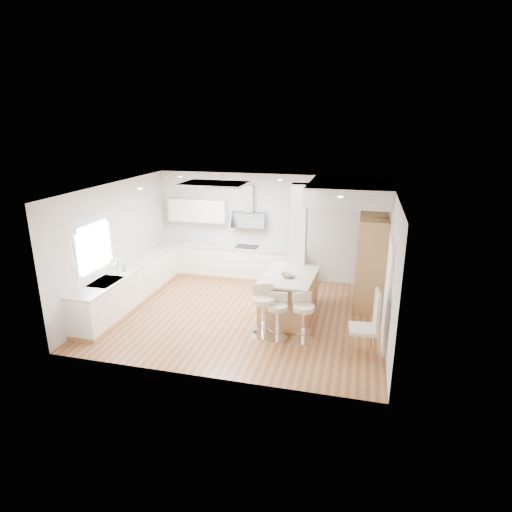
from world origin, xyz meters
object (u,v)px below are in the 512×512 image
(bar_stool_b, at_px, (278,314))
(bar_stool_a, at_px, (264,308))
(peninsula, at_px, (289,295))
(dining_chair, at_px, (370,322))
(bar_stool_c, at_px, (303,315))

(bar_stool_b, bearing_deg, bar_stool_a, 164.84)
(peninsula, bearing_deg, bar_stool_b, -89.49)
(peninsula, distance_m, bar_stool_b, 1.02)
(bar_stool_a, bearing_deg, dining_chair, -25.77)
(bar_stool_b, height_order, bar_stool_c, bar_stool_c)
(bar_stool_b, xyz_separation_m, bar_stool_c, (0.50, 0.03, 0.02))
(peninsula, xyz_separation_m, bar_stool_b, (-0.05, -1.01, 0.02))
(dining_chair, bearing_deg, bar_stool_c, 163.01)
(bar_stool_a, relative_size, bar_stool_c, 1.10)
(bar_stool_c, bearing_deg, dining_chair, -35.62)
(peninsula, bearing_deg, dining_chair, -33.02)
(peninsula, relative_size, bar_stool_b, 1.83)
(bar_stool_a, bearing_deg, bar_stool_b, -28.34)
(bar_stool_c, bearing_deg, bar_stool_b, 158.73)
(peninsula, distance_m, bar_stool_c, 1.09)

